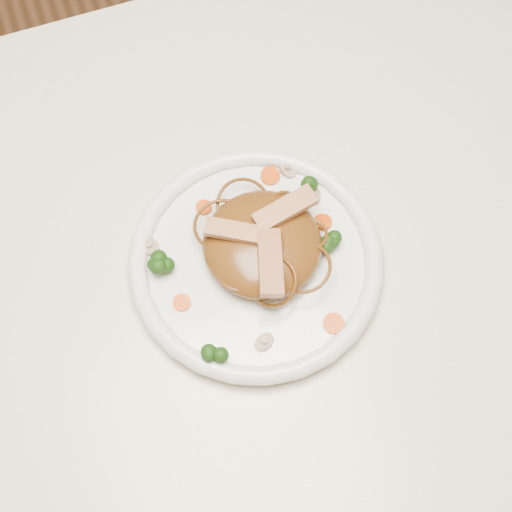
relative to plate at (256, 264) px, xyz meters
name	(u,v)px	position (x,y,z in m)	size (l,w,h in m)	color
ground	(237,417)	(-0.04, 0.00, -0.76)	(4.00, 4.00, 0.00)	#55331D
table	(224,309)	(-0.04, 0.00, -0.11)	(1.20, 0.80, 0.75)	beige
plate	(256,264)	(0.00, 0.00, 0.00)	(0.27, 0.27, 0.02)	white
noodle_mound	(262,244)	(0.01, 0.01, 0.03)	(0.13, 0.13, 0.04)	#5B3011
chicken_a	(285,209)	(0.04, 0.03, 0.05)	(0.07, 0.02, 0.01)	tan
chicken_b	(233,231)	(-0.02, 0.02, 0.05)	(0.06, 0.02, 0.01)	tan
chicken_c	(270,263)	(0.01, -0.02, 0.05)	(0.07, 0.02, 0.01)	tan
broccoli_0	(311,184)	(0.08, 0.06, 0.02)	(0.03, 0.03, 0.03)	#1A430D
broccoli_1	(161,263)	(-0.10, 0.03, 0.02)	(0.03, 0.03, 0.03)	#1A430D
broccoli_2	(214,356)	(-0.08, -0.09, 0.02)	(0.03, 0.03, 0.03)	#1A430D
broccoli_3	(330,242)	(0.08, -0.01, 0.02)	(0.02, 0.02, 0.03)	#1A430D
carrot_0	(270,176)	(0.05, 0.09, 0.01)	(0.02, 0.02, 0.01)	#EF4608
carrot_1	(182,303)	(-0.09, -0.02, 0.01)	(0.02, 0.02, 0.01)	#EF4608
carrot_2	(323,222)	(0.08, 0.02, 0.01)	(0.02, 0.02, 0.01)	#EF4608
carrot_3	(204,207)	(-0.03, 0.08, 0.01)	(0.02, 0.02, 0.01)	#EF4608
carrot_4	(334,323)	(0.05, -0.09, 0.01)	(0.02, 0.02, 0.01)	#EF4608
mushroom_0	(264,342)	(-0.02, -0.09, 0.01)	(0.02, 0.02, 0.01)	beige
mushroom_1	(313,196)	(0.09, 0.05, 0.01)	(0.02, 0.02, 0.01)	beige
mushroom_2	(149,246)	(-0.10, 0.05, 0.01)	(0.03, 0.03, 0.01)	beige
mushroom_3	(288,169)	(0.07, 0.09, 0.01)	(0.02, 0.02, 0.01)	beige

